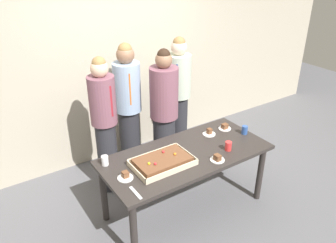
{
  "coord_description": "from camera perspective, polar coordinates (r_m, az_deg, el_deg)",
  "views": [
    {
      "loc": [
        -1.83,
        -2.42,
        2.66
      ],
      "look_at": [
        -0.13,
        0.15,
        1.1
      ],
      "focal_mm": 35.98,
      "sensor_mm": 36.0,
      "label": 1
    }
  ],
  "objects": [
    {
      "name": "ground_plane",
      "position": [
        4.04,
        2.81,
        -14.35
      ],
      "size": [
        12.0,
        12.0,
        0.0
      ],
      "primitive_type": "plane",
      "color": "#5B5B60"
    },
    {
      "name": "interior_back_panel",
      "position": [
        4.57,
        -8.91,
        11.9
      ],
      "size": [
        8.0,
        0.12,
        3.0
      ],
      "primitive_type": "cube",
      "color": "#B2A893",
      "rests_on": "ground_plane"
    },
    {
      "name": "party_table",
      "position": [
        3.64,
        3.04,
        -6.56
      ],
      "size": [
        1.82,
        0.83,
        0.75
      ],
      "color": "#2D2826",
      "rests_on": "ground_plane"
    },
    {
      "name": "sheet_cake",
      "position": [
        3.38,
        -0.96,
        -6.82
      ],
      "size": [
        0.61,
        0.39,
        0.1
      ],
      "color": "beige",
      "rests_on": "party_table"
    },
    {
      "name": "plated_slice_near_left",
      "position": [
        3.96,
        6.99,
        -1.91
      ],
      "size": [
        0.15,
        0.15,
        0.07
      ],
      "color": "white",
      "rests_on": "party_table"
    },
    {
      "name": "plated_slice_near_right",
      "position": [
        4.1,
        9.59,
        -0.98
      ],
      "size": [
        0.15,
        0.15,
        0.07
      ],
      "color": "white",
      "rests_on": "party_table"
    },
    {
      "name": "plated_slice_far_left",
      "position": [
        3.23,
        -7.23,
        -9.19
      ],
      "size": [
        0.15,
        0.15,
        0.07
      ],
      "color": "white",
      "rests_on": "party_table"
    },
    {
      "name": "plated_slice_far_right",
      "position": [
        3.49,
        8.36,
        -6.24
      ],
      "size": [
        0.15,
        0.15,
        0.07
      ],
      "color": "white",
      "rests_on": "party_table"
    },
    {
      "name": "drink_cup_nearest",
      "position": [
        4.03,
        12.85,
        -1.4
      ],
      "size": [
        0.07,
        0.07,
        0.1
      ],
      "primitive_type": "cylinder",
      "color": "#2D5199",
      "rests_on": "party_table"
    },
    {
      "name": "drink_cup_middle",
      "position": [
        3.43,
        -10.64,
        -6.52
      ],
      "size": [
        0.07,
        0.07,
        0.1
      ],
      "primitive_type": "cylinder",
      "color": "white",
      "rests_on": "party_table"
    },
    {
      "name": "drink_cup_far_end",
      "position": [
        3.67,
        10.18,
        -4.11
      ],
      "size": [
        0.07,
        0.07,
        0.1
      ],
      "primitive_type": "cylinder",
      "color": "red",
      "rests_on": "party_table"
    },
    {
      "name": "cake_server_utensil",
      "position": [
        3.06,
        -5.51,
        -11.92
      ],
      "size": [
        0.03,
        0.2,
        0.01
      ],
      "primitive_type": "cube",
      "color": "silver",
      "rests_on": "party_table"
    },
    {
      "name": "person_serving_front",
      "position": [
        3.92,
        -10.67,
        -0.48
      ],
      "size": [
        0.3,
        0.3,
        1.68
      ],
      "rotation": [
        0.0,
        0.0,
        -1.32
      ],
      "color": "#28282D",
      "rests_on": "ground_plane"
    },
    {
      "name": "person_green_shirt_behind",
      "position": [
        4.18,
        -0.67,
        1.47
      ],
      "size": [
        0.35,
        0.35,
        1.67
      ],
      "rotation": [
        0.0,
        0.0,
        -2.16
      ],
      "color": "#28282D",
      "rests_on": "ground_plane"
    },
    {
      "name": "person_striped_tie_right",
      "position": [
        4.72,
        1.77,
        4.67
      ],
      "size": [
        0.34,
        0.34,
        1.67
      ],
      "rotation": [
        0.0,
        0.0,
        -2.29
      ],
      "color": "#28282D",
      "rests_on": "ground_plane"
    },
    {
      "name": "person_far_right_suit",
      "position": [
        4.32,
        -6.75,
        2.59
      ],
      "size": [
        0.34,
        0.34,
        1.71
      ],
      "rotation": [
        0.0,
        0.0,
        -1.77
      ],
      "color": "#28282D",
      "rests_on": "ground_plane"
    }
  ]
}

